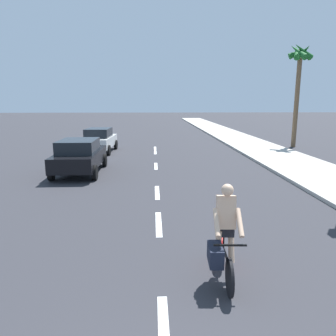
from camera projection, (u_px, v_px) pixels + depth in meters
ground_plane at (155, 151)px, 21.43m from camera, size 160.00×160.00×0.00m
sidewalk_strip at (253, 146)px, 23.70m from camera, size 3.60×80.00×0.14m
lane_stripe_1 at (164, 334)px, 4.54m from camera, size 0.16×1.80×0.01m
lane_stripe_2 at (159, 224)px, 8.67m from camera, size 0.16×1.80×0.01m
lane_stripe_3 at (157, 192)px, 11.66m from camera, size 0.16×1.80×0.01m
lane_stripe_4 at (156, 166)px, 16.45m from camera, size 0.16×1.80×0.01m
lane_stripe_5 at (155, 152)px, 21.06m from camera, size 0.16×1.80×0.01m
lane_stripe_6 at (155, 148)px, 22.69m from camera, size 0.16×1.80×0.01m
cyclist at (223, 238)px, 5.78m from camera, size 0.63×1.71×1.82m
parked_car_black at (80, 155)px, 14.68m from camera, size 2.00×4.31×1.57m
parked_car_white at (99, 139)px, 20.86m from camera, size 2.00×4.01×1.57m
palm_tree_far at (299, 67)px, 22.36m from camera, size 1.67×1.81×7.40m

